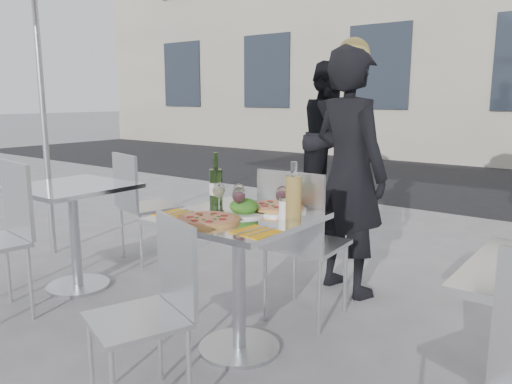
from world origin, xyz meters
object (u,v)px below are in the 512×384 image
Objects in this scene: side_table_left at (73,215)px; pizza_far at (276,207)px; pizza_near at (208,220)px; salad_plate at (244,208)px; napkin_right at (256,232)px; napkin_left at (176,214)px; woman_diner at (349,173)px; wineglass_red_b at (282,195)px; sugar_shaker at (285,208)px; side_chair_lfar at (139,198)px; carafe at (294,196)px; pedestrian_a at (329,135)px; chair_far at (299,234)px; main_table at (239,254)px; wineglass_red_a at (239,196)px; wine_bottle at (216,184)px; chair_near at (156,298)px; wineglass_white_a at (219,191)px; wineglass_white_b at (239,193)px.

pizza_far is (1.59, 0.21, 0.23)m from side_table_left.
pizza_near is (1.46, -0.19, 0.22)m from side_table_left.
napkin_right is at bearing -42.62° from salad_plate.
woman_diner is at bearing 77.83° from napkin_left.
wineglass_red_b is 0.56m from napkin_left.
side_chair_lfar is at bearing 162.61° from sugar_shaker.
pedestrian_a is at bearing 116.40° from carafe.
main_table is at bearing 78.21° from chair_far.
chair_far is at bearing 81.38° from pizza_near.
chair_far is 0.54m from carafe.
chair_far is 4.69× the size of napkin_right.
woman_diner is at bearing 88.53° from wineglass_red_a.
side_chair_lfar is at bearing -10.19° from chair_far.
carafe reaches higher than wineglass_red_b.
pizza_far is at bearing 11.69° from wine_bottle.
wine_bottle is (-0.28, 0.14, 0.32)m from main_table.
woman_diner reaches higher than main_table.
carafe is at bearing -32.66° from pizza_far.
pizza_far is 1.61× the size of napkin_right.
sugar_shaker is 0.07m from wineglass_red_b.
wineglass_red_b is (1.69, 0.12, 0.32)m from side_table_left.
chair_near is 0.72m from wineglass_white_a.
side_table_left is 3.53m from pedestrian_a.
pizza_far is at bearing -170.48° from pedestrian_a.
carafe is at bearing 14.51° from salad_plate.
wine_bottle reaches higher than wineglass_red_b.
wineglass_red_a is at bearing -103.65° from pizza_far.
salad_plate is 1.40× the size of wineglass_white_a.
wineglass_red_a is at bearing -14.37° from wineglass_white_a.
pizza_far is (0.09, 0.21, 0.23)m from main_table.
wineglass_white_a is at bearing -167.40° from sugar_shaker.
pedestrian_a is 11.31× the size of wineglass_white_a.
pizza_near is at bearing -7.58° from side_table_left.
wineglass_white_b is 0.09m from wineglass_red_a.
main_table is at bearing -147.49° from wineglass_red_b.
salad_plate reaches higher than pizza_far.
side_chair_lfar is (-0.10, 0.67, -0.00)m from side_table_left.
wineglass_red_b is at bearing -169.70° from pedestrian_a.
pedestrian_a reaches higher than napkin_right.
wineglass_red_b is (0.33, 0.11, 0.00)m from wineglass_white_a.
salad_plate is at bearing 79.52° from chair_far.
side_chair_lfar and wineglass_red_a have the same top height.
pizza_near is at bearing -175.84° from napkin_right.
pizza_near is 1.98× the size of wineglass_red_a.
wineglass_white_b is at bearing 1.66° from side_table_left.
sugar_shaker is at bearing 17.42° from salad_plate.
main_table is at bearing 132.49° from wineglass_red_a.
wine_bottle is at bearing 153.37° from main_table.
chair_near is 0.73m from wineglass_white_b.
pizza_near is 1.98× the size of wineglass_red_b.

